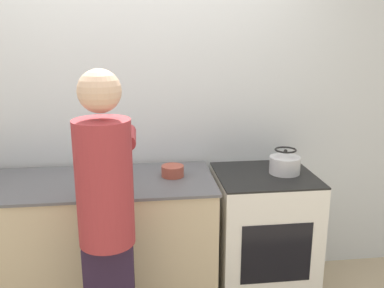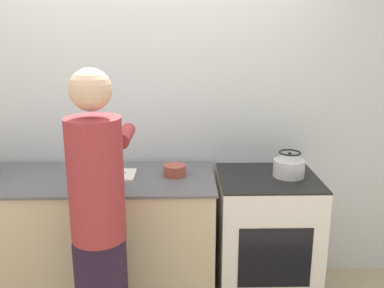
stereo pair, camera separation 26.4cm
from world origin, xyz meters
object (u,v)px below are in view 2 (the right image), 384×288
object	(u,v)px
cutting_board	(110,175)
kettle	(289,166)
knife	(108,174)
bowl_prep	(175,170)
oven	(265,240)
person	(98,211)

from	to	relation	value
cutting_board	kettle	world-z (taller)	kettle
knife	bowl_prep	world-z (taller)	bowl_prep
knife	cutting_board	bearing A→B (deg)	31.49
oven	kettle	world-z (taller)	kettle
person	bowl_prep	size ratio (longest dim) A/B	11.33
person	kettle	distance (m)	1.27
person	kettle	size ratio (longest dim) A/B	8.21
oven	cutting_board	world-z (taller)	cutting_board
oven	bowl_prep	xyz separation A→B (m)	(-0.61, 0.05, 0.49)
person	knife	bearing A→B (deg)	94.28
person	kettle	world-z (taller)	person
oven	knife	size ratio (longest dim) A/B	4.34
cutting_board	bowl_prep	distance (m)	0.42
knife	bowl_prep	size ratio (longest dim) A/B	1.43
person	cutting_board	size ratio (longest dim) A/B	5.14
person	knife	size ratio (longest dim) A/B	7.91
oven	cutting_board	size ratio (longest dim) A/B	2.82
person	knife	world-z (taller)	person
bowl_prep	person	bearing A→B (deg)	-123.06
knife	kettle	size ratio (longest dim) A/B	1.04
cutting_board	bowl_prep	size ratio (longest dim) A/B	2.20
bowl_prep	kettle	bearing A→B (deg)	-3.42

